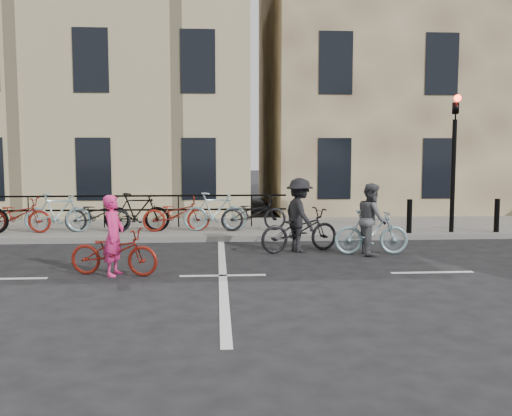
{
  "coord_description": "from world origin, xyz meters",
  "views": [
    {
      "loc": [
        -0.1,
        -10.45,
        2.3
      ],
      "look_at": [
        0.74,
        1.68,
        1.1
      ],
      "focal_mm": 40.0,
      "sensor_mm": 36.0,
      "label": 1
    }
  ],
  "objects": [
    {
      "name": "ground",
      "position": [
        0.0,
        0.0,
        0.0
      ],
      "size": [
        120.0,
        120.0,
        0.0
      ],
      "primitive_type": "plane",
      "color": "black",
      "rests_on": "ground"
    },
    {
      "name": "cyclist_dark",
      "position": [
        1.8,
        2.47,
        0.67
      ],
      "size": [
        2.03,
        1.24,
        1.7
      ],
      "rotation": [
        0.0,
        0.0,
        1.88
      ],
      "color": "black",
      "rests_on": "ground"
    },
    {
      "name": "bollard_west",
      "position": [
        7.4,
        4.25,
        0.6
      ],
      "size": [
        0.14,
        0.14,
        0.9
      ],
      "primitive_type": "cylinder",
      "color": "black",
      "rests_on": "sidewalk"
    },
    {
      "name": "cyclist_grey",
      "position": [
        3.35,
        1.99,
        0.65
      ],
      "size": [
        1.69,
        0.81,
        1.61
      ],
      "rotation": [
        0.0,
        0.0,
        1.53
      ],
      "color": "#88AAB2",
      "rests_on": "ground"
    },
    {
      "name": "parked_bikes",
      "position": [
        -3.3,
        5.04,
        0.64
      ],
      "size": [
        10.4,
        1.23,
        1.05
      ],
      "color": "black",
      "rests_on": "sidewalk"
    },
    {
      "name": "cyclist_pink",
      "position": [
        -2.02,
        0.19,
        0.52
      ],
      "size": [
        1.78,
        0.95,
        1.51
      ],
      "rotation": [
        0.0,
        0.0,
        1.35
      ],
      "color": "maroon",
      "rests_on": "ground"
    },
    {
      "name": "sidewalk",
      "position": [
        -4.0,
        6.0,
        0.07
      ],
      "size": [
        46.0,
        4.0,
        0.15
      ],
      "primitive_type": "cube",
      "color": "slate",
      "rests_on": "ground"
    },
    {
      "name": "building_east",
      "position": [
        9.0,
        13.0,
        6.15
      ],
      "size": [
        14.0,
        10.0,
        12.0
      ],
      "primitive_type": "cube",
      "color": "#8E7356",
      "rests_on": "sidewalk"
    },
    {
      "name": "traffic_light",
      "position": [
        6.2,
        4.34,
        2.45
      ],
      "size": [
        0.18,
        0.3,
        3.9
      ],
      "color": "black",
      "rests_on": "sidewalk"
    },
    {
      "name": "bollard_east",
      "position": [
        5.0,
        4.25,
        0.6
      ],
      "size": [
        0.14,
        0.14,
        0.9
      ],
      "primitive_type": "cylinder",
      "color": "black",
      "rests_on": "sidewalk"
    }
  ]
}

